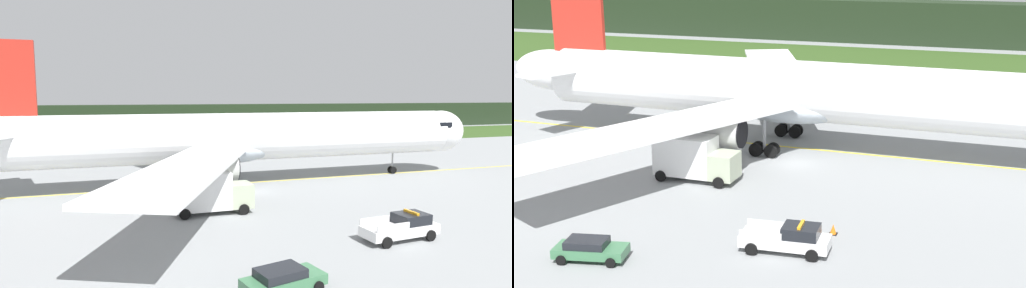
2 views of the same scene
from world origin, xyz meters
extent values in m
plane|color=gray|center=(0.00, 0.00, 0.00)|extent=(320.00, 320.00, 0.00)
cube|color=#304C1D|center=(0.00, 53.38, 0.02)|extent=(320.00, 31.03, 0.04)
cube|color=black|center=(0.00, 77.23, 3.82)|extent=(288.00, 7.47, 7.63)
cube|color=yellow|center=(0.71, 4.46, 0.00)|extent=(82.22, 1.80, 0.01)
cylinder|color=white|center=(0.71, 4.46, 5.31)|extent=(51.48, 6.28, 5.34)
ellipsoid|color=white|center=(27.47, 3.97, 5.31)|extent=(5.97, 5.45, 5.34)
ellipsoid|color=silver|center=(-1.86, 4.51, 3.84)|extent=(12.17, 5.83, 2.94)
cube|color=black|center=(26.20, 3.99, 6.25)|extent=(1.89, 5.11, 0.70)
cube|color=white|center=(-7.50, 18.64, 4.65)|extent=(15.34, 25.97, 0.35)
cylinder|color=#B6B6B6|center=(-4.66, 13.27, 3.36)|extent=(3.87, 2.67, 2.60)
cylinder|color=black|center=(-2.70, 13.23, 3.36)|extent=(0.16, 2.39, 2.39)
cube|color=white|center=(-8.01, -9.41, 4.65)|extent=(16.12, 25.76, 0.35)
cylinder|color=#B6B6B6|center=(-4.98, -4.14, 3.36)|extent=(3.87, 2.67, 2.60)
cylinder|color=black|center=(-3.02, -4.18, 3.36)|extent=(0.16, 2.39, 2.39)
cube|color=red|center=(-23.30, 4.90, 10.78)|extent=(5.60, 0.54, 8.79)
cube|color=white|center=(-23.74, 8.51, 6.25)|extent=(4.43, 7.26, 0.28)
cylinder|color=gray|center=(20.24, 4.10, 1.77)|extent=(0.20, 0.20, 2.64)
cylinder|color=black|center=(20.24, 4.36, 0.45)|extent=(0.90, 0.24, 0.90)
cylinder|color=black|center=(20.23, 3.84, 0.45)|extent=(0.90, 0.24, 0.90)
cylinder|color=gray|center=(-2.79, 8.00, 1.92)|extent=(0.28, 0.28, 2.64)
cylinder|color=black|center=(-2.10, 7.63, 0.60)|extent=(1.21, 0.32, 1.20)
cylinder|color=black|center=(-2.09, 8.33, 0.60)|extent=(1.21, 0.32, 1.20)
cylinder|color=black|center=(-3.50, 7.66, 0.60)|extent=(1.21, 0.32, 1.20)
cylinder|color=black|center=(-3.49, 8.36, 0.60)|extent=(1.21, 0.32, 1.20)
cylinder|color=gray|center=(-2.92, 1.05, 1.92)|extent=(0.28, 0.28, 2.64)
cylinder|color=black|center=(-2.21, 1.39, 0.60)|extent=(1.21, 0.32, 1.20)
cylinder|color=black|center=(-2.23, 0.69, 0.60)|extent=(1.21, 0.32, 1.20)
cylinder|color=black|center=(-3.61, 1.42, 0.60)|extent=(1.21, 0.32, 1.20)
cylinder|color=black|center=(-3.63, 0.72, 0.60)|extent=(1.21, 0.32, 1.20)
cube|color=white|center=(4.72, -17.58, 0.73)|extent=(5.56, 2.24, 0.70)
cube|color=black|center=(5.70, -17.52, 1.43)|extent=(2.29, 1.88, 0.70)
cube|color=white|center=(3.36, -16.76, 1.31)|extent=(2.62, 0.26, 0.45)
cube|color=white|center=(3.47, -18.56, 1.31)|extent=(2.62, 0.26, 0.45)
cube|color=orange|center=(5.70, -17.52, 1.86)|extent=(0.28, 1.34, 0.16)
cylinder|color=black|center=(6.51, -16.50, 0.38)|extent=(0.77, 0.29, 0.76)
cylinder|color=black|center=(6.63, -18.44, 0.38)|extent=(0.77, 0.29, 0.76)
cylinder|color=black|center=(2.81, -16.73, 0.38)|extent=(0.77, 0.29, 0.76)
cylinder|color=black|center=(2.93, -18.67, 0.38)|extent=(0.77, 0.29, 0.76)
cube|color=#ACB79A|center=(-3.48, -6.89, 1.45)|extent=(1.95, 2.44, 2.00)
cube|color=white|center=(-6.77, -6.82, 2.00)|extent=(4.73, 2.50, 3.10)
cylinder|color=#99999E|center=(-5.84, -6.84, 0.36)|extent=(0.77, 0.12, 1.04)
cylinder|color=#99999E|center=(-7.71, -6.80, 0.36)|extent=(0.77, 0.12, 1.04)
cylinder|color=black|center=(-3.46, -5.69, 0.45)|extent=(0.91, 0.28, 0.90)
cylinder|color=black|center=(-3.51, -8.09, 0.45)|extent=(0.91, 0.28, 0.90)
cylinder|color=black|center=(-8.39, -5.58, 0.45)|extent=(0.91, 0.28, 0.90)
cylinder|color=black|center=(-8.44, -7.98, 0.45)|extent=(0.91, 0.28, 0.90)
cube|color=#3C734C|center=(-5.84, -22.28, 0.57)|extent=(4.53, 2.60, 0.55)
cube|color=black|center=(-6.05, -22.32, 1.08)|extent=(2.65, 2.02, 0.45)
cylinder|color=black|center=(-4.56, -21.08, 0.30)|extent=(0.62, 0.29, 0.60)
cylinder|color=black|center=(-4.20, -22.88, 0.30)|extent=(0.62, 0.29, 0.60)
cylinder|color=black|center=(-7.48, -21.67, 0.30)|extent=(0.62, 0.29, 0.60)
cube|color=black|center=(6.86, -14.01, 0.01)|extent=(0.54, 0.54, 0.03)
cone|color=orange|center=(6.86, -14.01, 0.35)|extent=(0.41, 0.41, 0.65)
camera|label=1|loc=(-13.79, -41.17, 9.82)|focal=29.81mm
camera|label=2|loc=(16.53, -56.20, 18.26)|focal=50.64mm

